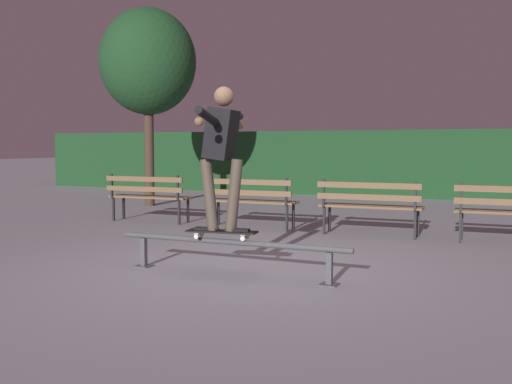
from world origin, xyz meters
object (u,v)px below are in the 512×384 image
park_bench_leftmost (148,193)px  park_bench_right_center (370,202)px  skateboard (222,232)px  tree_far_left (148,62)px  park_bench_left_center (249,197)px  skateboarder (222,146)px  grind_rail (230,247)px

park_bench_leftmost → park_bench_right_center: bearing=0.0°
skateboard → park_bench_right_center: park_bench_right_center is taller
skateboard → tree_far_left: 8.19m
park_bench_right_center → park_bench_left_center: bearing=180.0°
skateboard → park_bench_left_center: bearing=110.1°
skateboarder → park_bench_left_center: 3.68m
park_bench_left_center → tree_far_left: tree_far_left is taller
skateboarder → tree_far_left: bearing=130.2°
skateboarder → park_bench_right_center: 3.57m
park_bench_left_center → skateboarder: bearing=-69.9°
park_bench_left_center → tree_far_left: (-3.73, 2.51, 2.77)m
park_bench_right_center → tree_far_left: 6.89m
park_bench_right_center → park_bench_leftmost: bearing=180.0°
skateboard → skateboarder: skateboarder is taller
grind_rail → tree_far_left: bearing=130.7°
grind_rail → park_bench_leftmost: (-3.38, 3.36, 0.23)m
tree_far_left → park_bench_leftmost: bearing=-56.3°
skateboard → park_bench_right_center: 3.46m
park_bench_left_center → park_bench_right_center: 2.05m
park_bench_right_center → tree_far_left: size_ratio=0.35×
skateboarder → park_bench_right_center: (0.82, 3.36, -0.87)m
tree_far_left → grind_rail: bearing=-49.3°
skateboarder → park_bench_left_center: (-1.23, 3.36, -0.87)m
grind_rail → tree_far_left: (-5.06, 5.87, 3.00)m
park_bench_left_center → tree_far_left: 5.28m
skateboard → skateboarder: bearing=8.4°
park_bench_leftmost → park_bench_left_center: same height
skateboarder → tree_far_left: (-4.96, 5.87, 1.90)m
park_bench_left_center → park_bench_leftmost: bearing=180.0°
skateboarder → grind_rail: bearing=-0.3°
skateboard → tree_far_left: (-4.96, 5.87, 2.84)m
grind_rail → skateboarder: 1.10m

